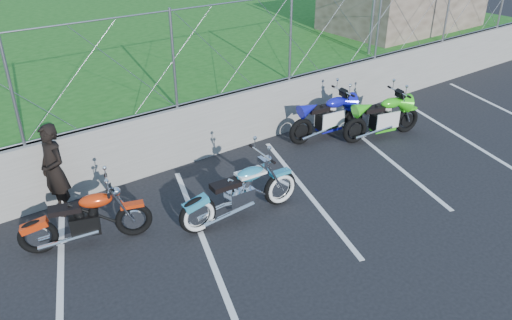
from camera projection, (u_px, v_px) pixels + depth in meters
ground at (234, 265)px, 7.86m from camera, size 90.00×90.00×0.00m
retaining_wall at (136, 148)px, 10.05m from camera, size 30.00×0.22×1.30m
grass_field at (13, 45)px, 17.17m from camera, size 30.00×20.00×1.30m
chain_link_fence at (126, 69)px, 9.28m from camera, size 28.00×0.03×2.00m
parking_lines at (257, 211)px, 9.20m from camera, size 18.29×4.31×0.01m
cruiser_turquoise at (242, 194)px, 8.83m from camera, size 2.39×0.75×1.18m
naked_orange at (88, 220)px, 8.15m from camera, size 2.07×0.85×1.06m
sportbike_green at (383, 119)px, 11.84m from camera, size 2.12×0.75×1.11m
sportbike_blue at (329, 118)px, 11.85m from camera, size 2.15×0.77×1.11m
person_standing at (54, 171)px, 8.79m from camera, size 0.55×0.71×1.73m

